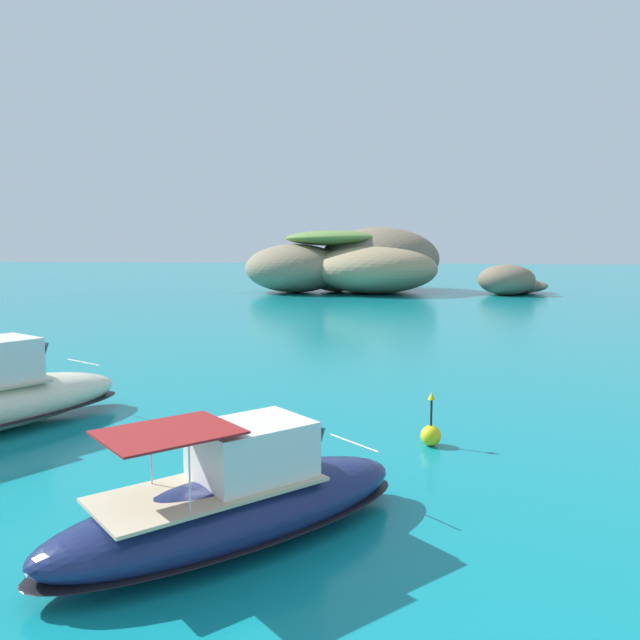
# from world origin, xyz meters

# --- Properties ---
(islet_large) EXTENTS (25.49, 22.18, 7.69)m
(islet_large) POSITION_xyz_m (-3.41, 72.73, 3.20)
(islet_large) COLOR #9E8966
(islet_large) RESTS_ON ground
(islet_small) EXTENTS (9.25, 11.05, 3.41)m
(islet_small) POSITION_xyz_m (14.18, 71.41, 1.29)
(islet_small) COLOR #756651
(islet_small) RESTS_ON ground
(motorboat_navy) EXTENTS (6.68, 6.89, 2.32)m
(motorboat_navy) POSITION_xyz_m (0.63, 7.67, 0.74)
(motorboat_navy) COLOR navy
(motorboat_navy) RESTS_ON ground
(channel_buoy) EXTENTS (0.56, 0.56, 1.48)m
(channel_buoy) POSITION_xyz_m (4.21, 13.95, 0.34)
(channel_buoy) COLOR yellow
(channel_buoy) RESTS_ON ground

